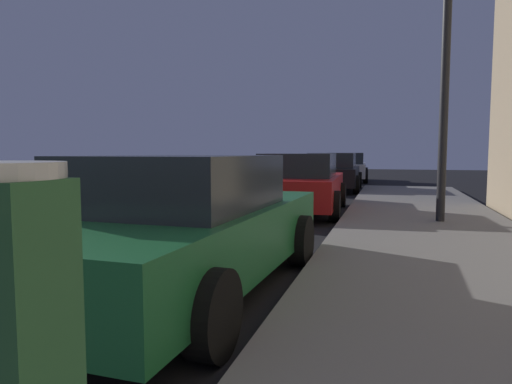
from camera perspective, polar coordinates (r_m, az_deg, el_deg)
name	(u,v)px	position (r m, az deg, el deg)	size (l,w,h in m)	color
car_green	(182,225)	(4.86, -9.13, -4.11)	(2.23, 4.60, 1.43)	#19592D
car_red	(300,184)	(11.10, 5.47, 1.02)	(2.22, 4.41, 1.43)	maroon
car_black	(333,172)	(17.74, 9.52, 2.49)	(2.19, 4.50, 1.43)	black
car_silver	(346,167)	(23.39, 11.15, 3.06)	(2.27, 4.68, 1.43)	#B7B7BF
street_lamp	(447,20)	(9.69, 22.62, 19.06)	(0.44, 0.44, 5.67)	black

